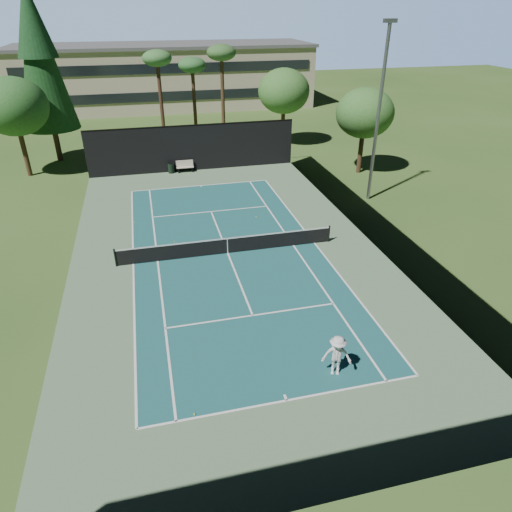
{
  "coord_description": "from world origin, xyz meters",
  "views": [
    {
      "loc": [
        -4.05,
        -23.56,
        13.02
      ],
      "look_at": [
        1.0,
        -3.0,
        1.3
      ],
      "focal_mm": 32.0,
      "sensor_mm": 36.0,
      "label": 1
    }
  ],
  "objects_px": {
    "player": "(337,356)",
    "tennis_ball_b": "(175,242)",
    "tennis_net": "(227,245)",
    "trash_bin": "(171,168)",
    "park_bench": "(185,166)",
    "tennis_ball_d": "(135,222)",
    "tennis_ball_c": "(256,217)",
    "tennis_ball_a": "(194,414)"
  },
  "relations": [
    {
      "from": "tennis_ball_c",
      "to": "park_bench",
      "type": "height_order",
      "value": "park_bench"
    },
    {
      "from": "tennis_ball_b",
      "to": "park_bench",
      "type": "bearing_deg",
      "value": 81.14
    },
    {
      "from": "tennis_ball_a",
      "to": "trash_bin",
      "type": "bearing_deg",
      "value": 87.13
    },
    {
      "from": "player",
      "to": "tennis_ball_a",
      "type": "xyz_separation_m",
      "value": [
        -5.76,
        -0.77,
        -0.88
      ]
    },
    {
      "from": "player",
      "to": "trash_bin",
      "type": "height_order",
      "value": "player"
    },
    {
      "from": "tennis_ball_c",
      "to": "trash_bin",
      "type": "height_order",
      "value": "trash_bin"
    },
    {
      "from": "tennis_ball_b",
      "to": "tennis_net",
      "type": "bearing_deg",
      "value": -37.03
    },
    {
      "from": "tennis_net",
      "to": "player",
      "type": "distance_m",
      "value": 11.2
    },
    {
      "from": "park_bench",
      "to": "trash_bin",
      "type": "bearing_deg",
      "value": -179.75
    },
    {
      "from": "tennis_net",
      "to": "tennis_ball_b",
      "type": "distance_m",
      "value": 3.74
    },
    {
      "from": "player",
      "to": "tennis_ball_b",
      "type": "relative_size",
      "value": 29.34
    },
    {
      "from": "tennis_ball_b",
      "to": "tennis_ball_d",
      "type": "height_order",
      "value": "tennis_ball_d"
    },
    {
      "from": "tennis_net",
      "to": "player",
      "type": "height_order",
      "value": "player"
    },
    {
      "from": "tennis_ball_a",
      "to": "trash_bin",
      "type": "xyz_separation_m",
      "value": [
        1.38,
        27.46,
        0.44
      ]
    },
    {
      "from": "tennis_ball_a",
      "to": "trash_bin",
      "type": "distance_m",
      "value": 27.49
    },
    {
      "from": "tennis_net",
      "to": "tennis_ball_d",
      "type": "distance_m",
      "value": 7.92
    },
    {
      "from": "park_bench",
      "to": "tennis_ball_b",
      "type": "bearing_deg",
      "value": -98.86
    },
    {
      "from": "tennis_ball_a",
      "to": "tennis_ball_b",
      "type": "bearing_deg",
      "value": 88.02
    },
    {
      "from": "tennis_ball_b",
      "to": "trash_bin",
      "type": "bearing_deg",
      "value": 86.22
    },
    {
      "from": "trash_bin",
      "to": "tennis_ball_d",
      "type": "bearing_deg",
      "value": -108.31
    },
    {
      "from": "player",
      "to": "tennis_ball_c",
      "type": "relative_size",
      "value": 23.92
    },
    {
      "from": "tennis_net",
      "to": "tennis_ball_a",
      "type": "relative_size",
      "value": 171.09
    },
    {
      "from": "tennis_net",
      "to": "trash_bin",
      "type": "xyz_separation_m",
      "value": [
        -2.06,
        15.73,
        -0.08
      ]
    },
    {
      "from": "tennis_ball_b",
      "to": "tennis_ball_d",
      "type": "bearing_deg",
      "value": 123.5
    },
    {
      "from": "tennis_ball_c",
      "to": "park_bench",
      "type": "bearing_deg",
      "value": 108.7
    },
    {
      "from": "tennis_net",
      "to": "park_bench",
      "type": "bearing_deg",
      "value": 93.09
    },
    {
      "from": "tennis_ball_a",
      "to": "tennis_ball_c",
      "type": "xyz_separation_m",
      "value": [
        6.34,
        16.38,
        0.0
      ]
    },
    {
      "from": "tennis_ball_d",
      "to": "trash_bin",
      "type": "distance_m",
      "value": 10.44
    },
    {
      "from": "tennis_ball_a",
      "to": "tennis_ball_b",
      "type": "xyz_separation_m",
      "value": [
        0.48,
        13.95,
        -0.01
      ]
    },
    {
      "from": "tennis_ball_b",
      "to": "park_bench",
      "type": "relative_size",
      "value": 0.04
    },
    {
      "from": "tennis_ball_d",
      "to": "park_bench",
      "type": "distance_m",
      "value": 10.89
    },
    {
      "from": "tennis_ball_c",
      "to": "tennis_ball_d",
      "type": "height_order",
      "value": "tennis_ball_c"
    },
    {
      "from": "tennis_net",
      "to": "player",
      "type": "relative_size",
      "value": 7.05
    },
    {
      "from": "tennis_ball_b",
      "to": "tennis_ball_d",
      "type": "distance_m",
      "value": 4.32
    },
    {
      "from": "park_bench",
      "to": "player",
      "type": "bearing_deg",
      "value": -83.22
    },
    {
      "from": "tennis_ball_b",
      "to": "trash_bin",
      "type": "relative_size",
      "value": 0.07
    },
    {
      "from": "tennis_ball_d",
      "to": "player",
      "type": "bearing_deg",
      "value": -65.47
    },
    {
      "from": "tennis_ball_c",
      "to": "park_bench",
      "type": "distance_m",
      "value": 11.71
    },
    {
      "from": "tennis_ball_d",
      "to": "park_bench",
      "type": "bearing_deg",
      "value": 65.63
    },
    {
      "from": "tennis_ball_c",
      "to": "player",
      "type": "bearing_deg",
      "value": -92.13
    },
    {
      "from": "tennis_ball_d",
      "to": "trash_bin",
      "type": "height_order",
      "value": "trash_bin"
    },
    {
      "from": "tennis_ball_b",
      "to": "tennis_ball_c",
      "type": "bearing_deg",
      "value": 22.5
    }
  ]
}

